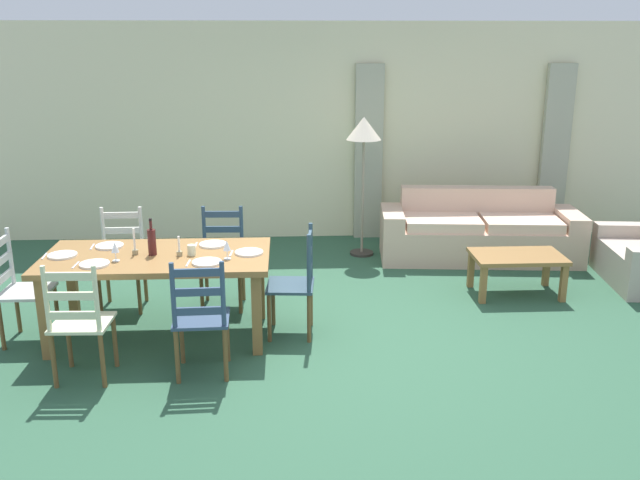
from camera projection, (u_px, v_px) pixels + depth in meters
name	position (u px, v px, depth m)	size (l,w,h in m)	color
ground_plane	(333.00, 341.00, 5.96)	(9.60, 9.60, 0.02)	#2C543C
wall_far	(316.00, 132.00, 8.73)	(9.60, 0.16, 2.70)	beige
curtain_panel_left	(369.00, 153.00, 8.70)	(0.35, 0.08, 2.20)	#ABAC91
curtain_panel_right	(555.00, 152.00, 8.81)	(0.35, 0.08, 2.20)	#ABAC91
dining_table	(157.00, 264.00, 5.83)	(1.90, 0.96, 0.75)	olive
dining_chair_near_left	(80.00, 322.00, 5.12)	(0.43, 0.41, 0.96)	beige
dining_chair_near_right	(201.00, 318.00, 5.20)	(0.44, 0.42, 0.96)	#30445F
dining_chair_far_left	(122.00, 259.00, 6.57)	(0.43, 0.41, 0.96)	silver
dining_chair_far_right	(223.00, 258.00, 6.60)	(0.43, 0.41, 0.96)	#2B4459
dining_chair_head_west	(20.00, 288.00, 5.81)	(0.40, 0.42, 0.96)	silver
dining_chair_head_east	(296.00, 282.00, 5.95)	(0.43, 0.45, 0.96)	#2E4656
dinner_plate_near_left	(95.00, 264.00, 5.54)	(0.24, 0.24, 0.02)	white
fork_near_left	(76.00, 265.00, 5.54)	(0.02, 0.17, 0.01)	silver
dinner_plate_near_right	(207.00, 262.00, 5.59)	(0.24, 0.24, 0.02)	white
fork_near_right	(188.00, 263.00, 5.58)	(0.02, 0.17, 0.01)	silver
dinner_plate_far_left	(110.00, 246.00, 6.02)	(0.24, 0.24, 0.02)	white
fork_far_left	(92.00, 247.00, 6.02)	(0.02, 0.17, 0.01)	silver
dinner_plate_far_right	(213.00, 244.00, 6.07)	(0.24, 0.24, 0.02)	white
fork_far_right	(196.00, 245.00, 6.06)	(0.02, 0.17, 0.01)	silver
dinner_plate_head_west	(62.00, 255.00, 5.77)	(0.24, 0.24, 0.02)	white
fork_head_west	(44.00, 256.00, 5.76)	(0.02, 0.17, 0.01)	silver
dinner_plate_head_east	(249.00, 252.00, 5.84)	(0.24, 0.24, 0.02)	white
fork_head_east	(231.00, 253.00, 5.84)	(0.02, 0.17, 0.01)	silver
wine_bottle	(152.00, 241.00, 5.77)	(0.07, 0.07, 0.32)	#471919
wine_glass_near_left	(115.00, 248.00, 5.61)	(0.06, 0.06, 0.16)	white
wine_glass_near_right	(227.00, 246.00, 5.67)	(0.06, 0.06, 0.16)	white
coffee_cup_primary	(192.00, 250.00, 5.79)	(0.07, 0.07, 0.09)	beige
candle_tall	(135.00, 247.00, 5.80)	(0.05, 0.05, 0.23)	#998C66
candle_short	(179.00, 251.00, 5.77)	(0.05, 0.05, 0.17)	#998C66
couch	(478.00, 234.00, 8.09)	(2.34, 0.99, 0.80)	#D1AB91
coffee_table	(517.00, 261.00, 6.91)	(0.90, 0.56, 0.42)	olive
standing_lamp	(364.00, 137.00, 7.88)	(0.40, 0.40, 1.64)	#332D28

